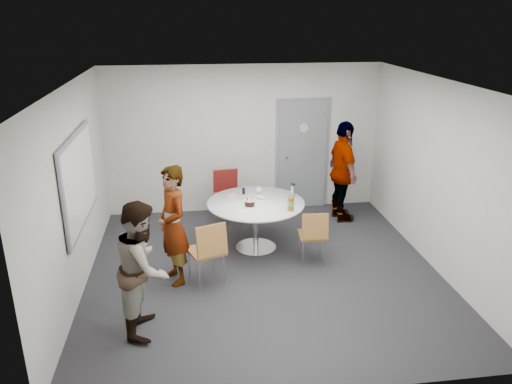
{
  "coord_description": "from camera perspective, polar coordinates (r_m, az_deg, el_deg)",
  "views": [
    {
      "loc": [
        -0.98,
        -6.33,
        3.56
      ],
      "look_at": [
        -0.08,
        0.25,
        1.15
      ],
      "focal_mm": 35.0,
      "sensor_mm": 36.0,
      "label": 1
    }
  ],
  "objects": [
    {
      "name": "person_right",
      "position": [
        8.9,
        9.9,
        2.28
      ],
      "size": [
        0.51,
        1.08,
        1.8
      ],
      "primitive_type": "imported",
      "rotation": [
        0.0,
        0.0,
        1.64
      ],
      "color": "black",
      "rests_on": "floor"
    },
    {
      "name": "table",
      "position": [
        7.74,
        0.12,
        -1.95
      ],
      "size": [
        1.5,
        1.5,
        1.06
      ],
      "color": "white",
      "rests_on": "floor"
    },
    {
      "name": "chair_near_left",
      "position": [
        6.76,
        -5.45,
        -6.32
      ],
      "size": [
        0.58,
        0.61,
        0.94
      ],
      "rotation": [
        0.0,
        0.0,
        0.36
      ],
      "color": "brown",
      "rests_on": "floor"
    },
    {
      "name": "chair_near_right",
      "position": [
        7.37,
        6.59,
        -4.61
      ],
      "size": [
        0.43,
        0.46,
        0.84
      ],
      "rotation": [
        0.0,
        0.0,
        -0.07
      ],
      "color": "brown",
      "rests_on": "floor"
    },
    {
      "name": "floor",
      "position": [
        7.33,
        0.91,
        -9.08
      ],
      "size": [
        5.0,
        5.0,
        0.0
      ],
      "primitive_type": "plane",
      "color": "black",
      "rests_on": "ground"
    },
    {
      "name": "door",
      "position": [
        9.41,
        5.31,
        4.26
      ],
      "size": [
        1.02,
        0.17,
        2.12
      ],
      "color": "slate",
      "rests_on": "wall_back"
    },
    {
      "name": "wall_front",
      "position": [
        4.53,
        5.82,
        -9.33
      ],
      "size": [
        5.0,
        0.0,
        5.0
      ],
      "primitive_type": "plane",
      "rotation": [
        -1.57,
        0.0,
        0.0
      ],
      "color": "#B2B1A9",
      "rests_on": "floor"
    },
    {
      "name": "chair_far",
      "position": [
        8.79,
        -3.34,
        0.13
      ],
      "size": [
        0.5,
        0.54,
        0.95
      ],
      "rotation": [
        0.0,
        0.0,
        3.25
      ],
      "color": "#5F1613",
      "rests_on": "floor"
    },
    {
      "name": "wall_left",
      "position": [
        6.88,
        -20.08,
        -0.04
      ],
      "size": [
        0.0,
        5.0,
        5.0
      ],
      "primitive_type": "plane",
      "rotation": [
        1.57,
        0.0,
        1.57
      ],
      "color": "#B2B1A9",
      "rests_on": "floor"
    },
    {
      "name": "ceiling",
      "position": [
        6.47,
        1.04,
        12.32
      ],
      "size": [
        5.0,
        5.0,
        0.0
      ],
      "primitive_type": "plane",
      "rotation": [
        3.14,
        0.0,
        0.0
      ],
      "color": "silver",
      "rests_on": "wall_back"
    },
    {
      "name": "person_main",
      "position": [
        6.83,
        -9.47,
        -3.81
      ],
      "size": [
        0.61,
        0.72,
        1.67
      ],
      "primitive_type": "imported",
      "rotation": [
        0.0,
        0.0,
        -1.17
      ],
      "color": "#A5C6EA",
      "rests_on": "floor"
    },
    {
      "name": "wall_back",
      "position": [
        9.16,
        -1.41,
        6.0
      ],
      "size": [
        5.0,
        0.0,
        5.0
      ],
      "primitive_type": "plane",
      "rotation": [
        1.57,
        0.0,
        0.0
      ],
      "color": "#B2B1A9",
      "rests_on": "floor"
    },
    {
      "name": "person_left",
      "position": [
        5.9,
        -12.77,
        -8.4
      ],
      "size": [
        0.67,
        0.83,
        1.61
      ],
      "primitive_type": "imported",
      "rotation": [
        0.0,
        0.0,
        1.49
      ],
      "color": "white",
      "rests_on": "floor"
    },
    {
      "name": "wall_right",
      "position": [
        7.56,
        20.06,
        1.72
      ],
      "size": [
        0.0,
        5.0,
        5.0
      ],
      "primitive_type": "plane",
      "rotation": [
        1.57,
        0.0,
        -1.57
      ],
      "color": "#B2B1A9",
      "rests_on": "floor"
    },
    {
      "name": "whiteboard",
      "position": [
        7.02,
        -19.55,
        1.3
      ],
      "size": [
        0.04,
        1.9,
        1.25
      ],
      "color": "gray",
      "rests_on": "wall_left"
    }
  ]
}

